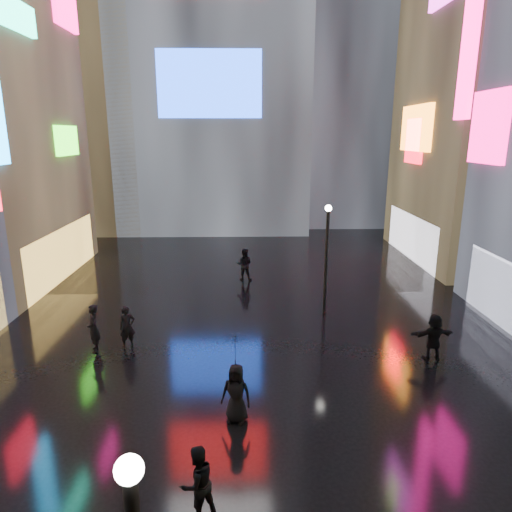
{
  "coord_description": "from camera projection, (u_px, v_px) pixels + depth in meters",
  "views": [
    {
      "loc": [
        -0.28,
        -0.21,
        8.26
      ],
      "look_at": [
        0.0,
        12.0,
        5.0
      ],
      "focal_mm": 32.0,
      "sensor_mm": 36.0,
      "label": 1
    }
  ],
  "objects": [
    {
      "name": "ground",
      "position": [
        252.0,
        314.0,
        21.66
      ],
      "size": [
        140.0,
        140.0,
        0.0
      ],
      "primitive_type": "plane",
      "color": "black",
      "rests_on": "ground"
    },
    {
      "name": "building_right_far",
      "position": [
        508.0,
        39.0,
        28.06
      ],
      "size": [
        10.28,
        12.0,
        28.0
      ],
      "color": "black",
      "rests_on": "ground"
    },
    {
      "name": "tower_flank_right",
      "position": [
        344.0,
        38.0,
        42.59
      ],
      "size": [
        12.0,
        12.0,
        34.0
      ],
      "primitive_type": "cube",
      "color": "black",
      "rests_on": "ground"
    },
    {
      "name": "tower_flank_left",
      "position": [
        86.0,
        78.0,
        39.25
      ],
      "size": [
        10.0,
        10.0,
        26.0
      ],
      "primitive_type": "cube",
      "color": "black",
      "rests_on": "ground"
    },
    {
      "name": "lamp_far",
      "position": [
        327.0,
        253.0,
        21.07
      ],
      "size": [
        0.3,
        0.3,
        5.2
      ],
      "color": "black",
      "rests_on": "ground"
    },
    {
      "name": "pedestrian_1",
      "position": [
        197.0,
        482.0,
        10.01
      ],
      "size": [
        1.07,
        1.03,
        1.74
      ],
      "primitive_type": "imported",
      "rotation": [
        0.0,
        0.0,
        3.79
      ],
      "color": "black",
      "rests_on": "ground"
    },
    {
      "name": "pedestrian_4",
      "position": [
        236.0,
        393.0,
        13.38
      ],
      "size": [
        1.01,
        0.79,
        1.82
      ],
      "primitive_type": "imported",
      "rotation": [
        0.0,
        0.0,
        -0.27
      ],
      "color": "black",
      "rests_on": "ground"
    },
    {
      "name": "pedestrian_5",
      "position": [
        434.0,
        337.0,
        17.14
      ],
      "size": [
        1.72,
        0.71,
        1.8
      ],
      "primitive_type": "imported",
      "rotation": [
        0.0,
        0.0,
        3.25
      ],
      "color": "black",
      "rests_on": "ground"
    },
    {
      "name": "pedestrian_6",
      "position": [
        127.0,
        327.0,
        18.1
      ],
      "size": [
        0.75,
        0.67,
        1.72
      ],
      "primitive_type": "imported",
      "rotation": [
        0.0,
        0.0,
        0.51
      ],
      "color": "black",
      "rests_on": "ground"
    },
    {
      "name": "pedestrian_7",
      "position": [
        244.0,
        264.0,
        26.53
      ],
      "size": [
        1.01,
        0.84,
        1.89
      ],
      "primitive_type": "imported",
      "rotation": [
        0.0,
        0.0,
        3.0
      ],
      "color": "black",
      "rests_on": "ground"
    },
    {
      "name": "umbrella_2",
      "position": [
        236.0,
        350.0,
        13.02
      ],
      "size": [
        1.41,
        1.42,
        0.95
      ],
      "primitive_type": "imported",
      "rotation": [
        0.0,
        0.0,
        0.48
      ],
      "color": "black",
      "rests_on": "pedestrian_4"
    },
    {
      "name": "pedestrian_8",
      "position": [
        94.0,
        328.0,
        17.76
      ],
      "size": [
        0.66,
        0.8,
        1.91
      ],
      "primitive_type": "imported",
      "rotation": [
        0.0,
        0.0,
        5.04
      ],
      "color": "black",
      "rests_on": "ground"
    }
  ]
}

